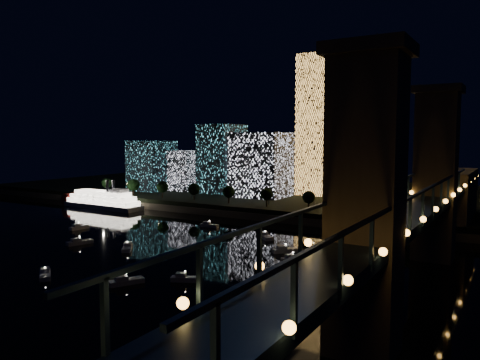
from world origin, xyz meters
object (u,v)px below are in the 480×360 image
object	(u,v)px
tower_cylindrical	(360,123)
truss_bridge	(398,231)
tower_rectangular	(324,126)
riverboat	(100,200)

from	to	relation	value
tower_cylindrical	truss_bridge	bearing A→B (deg)	-69.97
tower_rectangular	truss_bridge	world-z (taller)	tower_rectangular
tower_rectangular	riverboat	distance (m)	123.39
tower_cylindrical	riverboat	xyz separation A→B (m)	(-113.36, -65.19, -38.71)
tower_cylindrical	truss_bridge	distance (m)	142.83
tower_rectangular	riverboat	size ratio (longest dim) A/B	1.47
tower_cylindrical	tower_rectangular	distance (m)	24.27
tower_rectangular	riverboat	world-z (taller)	tower_rectangular
truss_bridge	tower_rectangular	bearing A→B (deg)	116.60
tower_rectangular	tower_cylindrical	bearing A→B (deg)	-21.99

